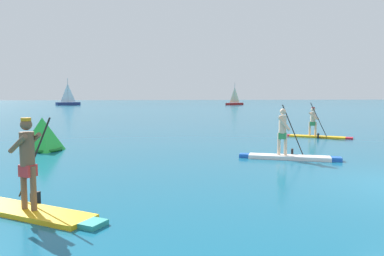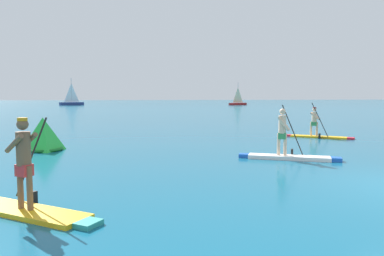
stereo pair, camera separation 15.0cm
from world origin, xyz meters
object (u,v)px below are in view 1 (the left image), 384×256
(paddleboarder_far_right, at_px, (316,131))
(race_marker_buoy, at_px, (43,136))
(paddleboarder_near_left, at_px, (29,193))
(sailboat_right_horizon, at_px, (235,102))
(paddleboarder_mid_center, at_px, (288,149))
(sailboat_left_horizon, at_px, (68,102))

(paddleboarder_far_right, distance_m, race_marker_buoy, 13.57)
(race_marker_buoy, bearing_deg, paddleboarder_near_left, -81.47)
(paddleboarder_near_left, xyz_separation_m, sailboat_right_horizon, (31.99, 82.84, 0.26))
(paddleboarder_near_left, distance_m, paddleboarder_mid_center, 8.79)
(sailboat_left_horizon, height_order, sailboat_right_horizon, sailboat_left_horizon)
(paddleboarder_near_left, relative_size, race_marker_buoy, 1.80)
(paddleboarder_near_left, relative_size, paddleboarder_mid_center, 0.88)
(paddleboarder_mid_center, bearing_deg, paddleboarder_near_left, -122.01)
(sailboat_right_horizon, bearing_deg, race_marker_buoy, -150.67)
(paddleboarder_far_right, relative_size, sailboat_right_horizon, 0.53)
(paddleboarder_mid_center, relative_size, sailboat_right_horizon, 0.57)
(paddleboarder_near_left, distance_m, sailboat_left_horizon, 88.83)
(paddleboarder_mid_center, xyz_separation_m, sailboat_left_horizon, (-17.03, 83.74, 0.44))
(paddleboarder_near_left, bearing_deg, paddleboarder_mid_center, -110.90)
(race_marker_buoy, bearing_deg, sailboat_left_horizon, 95.90)
(paddleboarder_mid_center, distance_m, race_marker_buoy, 9.62)
(race_marker_buoy, height_order, sailboat_left_horizon, sailboat_left_horizon)
(paddleboarder_mid_center, height_order, race_marker_buoy, paddleboarder_mid_center)
(paddleboarder_mid_center, bearing_deg, sailboat_left_horizon, 128.13)
(paddleboarder_far_right, distance_m, sailboat_left_horizon, 80.74)
(paddleboarder_far_right, bearing_deg, paddleboarder_near_left, -100.57)
(paddleboarder_near_left, height_order, paddleboarder_far_right, paddleboarder_far_right)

